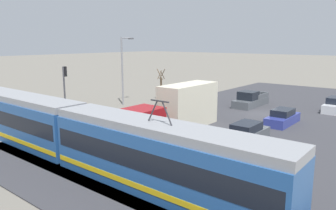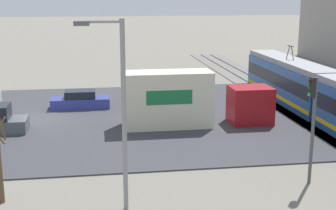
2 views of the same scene
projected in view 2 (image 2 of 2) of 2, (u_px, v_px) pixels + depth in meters
The scene contains 9 objects.
ground_plane at pixel (40, 121), 33.82m from camera, with size 320.00×320.00×0.00m, color slate.
road_surface at pixel (40, 120), 33.82m from camera, with size 22.52×50.01×0.08m.
rail_bed at pixel (304, 110), 36.75m from camera, with size 69.27×4.40×0.22m.
light_rail_tram at pixel (329, 99), 32.72m from camera, with size 27.96×2.59×4.65m.
box_truck at pixel (187, 101), 31.93m from camera, with size 2.34×10.36×3.79m.
sedan_car_1 at pixel (169, 98), 38.01m from camera, with size 1.83×4.74×1.47m.
sedan_car_2 at pixel (80, 101), 37.16m from camera, with size 1.76×4.59×1.40m.
traffic_light_pole at pixel (312, 116), 21.93m from camera, with size 0.28×0.47×5.19m.
street_lamp_near_crossing at pixel (119, 104), 18.83m from camera, with size 0.36×1.95×8.02m.
Camera 2 is at (33.65, 4.26, 8.95)m, focal length 50.00 mm.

